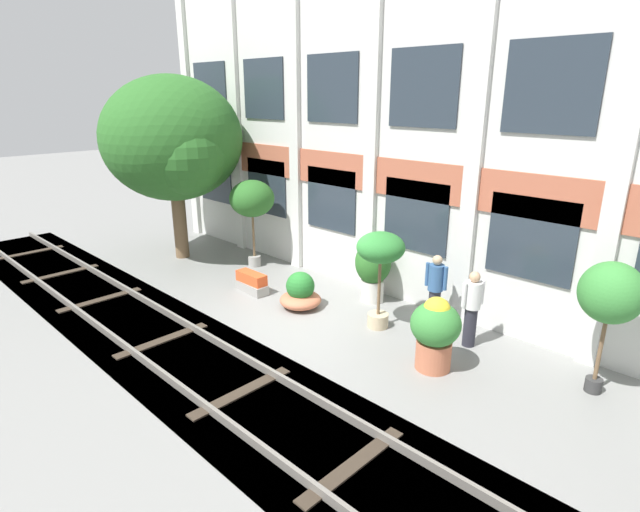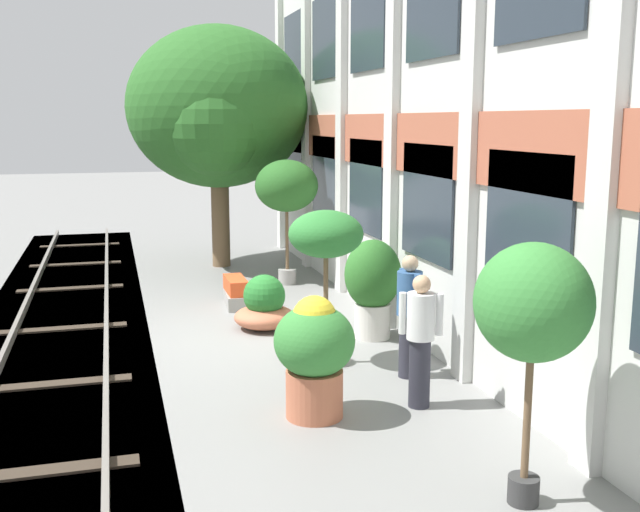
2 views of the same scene
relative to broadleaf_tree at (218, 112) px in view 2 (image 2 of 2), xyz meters
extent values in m
plane|color=gray|center=(6.05, -0.58, -3.62)|extent=(80.00, 80.00, 0.00)
cube|color=silver|center=(6.05, 2.28, 0.85)|extent=(16.54, 0.50, 8.94)
cube|color=#AD5B42|center=(6.05, 2.01, -0.52)|extent=(16.54, 0.06, 0.90)
cube|color=silver|center=(-2.21, 1.97, 0.85)|extent=(0.36, 0.16, 8.94)
cube|color=silver|center=(0.54, 1.97, 0.85)|extent=(0.36, 0.16, 8.94)
cube|color=silver|center=(3.30, 1.97, 0.85)|extent=(0.36, 0.16, 8.94)
cube|color=silver|center=(6.05, 1.97, 0.85)|extent=(0.36, 0.16, 8.94)
cube|color=silver|center=(8.81, 1.97, 0.85)|extent=(0.36, 0.16, 8.94)
cube|color=silver|center=(11.57, 1.97, 0.85)|extent=(0.36, 0.16, 8.94)
cube|color=#28333D|center=(-0.84, 2.00, -1.37)|extent=(1.76, 0.04, 1.70)
cube|color=#28333D|center=(1.92, 2.00, -1.37)|extent=(1.76, 0.04, 1.70)
cube|color=#28333D|center=(4.68, 2.00, -1.37)|extent=(1.76, 0.04, 1.70)
cube|color=#28333D|center=(7.43, 2.00, -1.37)|extent=(1.76, 0.04, 1.70)
cube|color=#28333D|center=(10.19, 2.00, -1.37)|extent=(1.76, 0.04, 1.70)
cube|color=#28333D|center=(-0.84, 2.00, 1.53)|extent=(1.76, 0.04, 1.70)
cube|color=#28333D|center=(1.92, 2.00, 1.53)|extent=(1.76, 0.04, 1.70)
cube|color=#28333D|center=(4.68, 2.00, 1.53)|extent=(1.76, 0.04, 1.70)
cube|color=#5B5449|center=(6.05, -3.37, -3.76)|extent=(24.54, 2.80, 0.28)
cube|color=slate|center=(6.05, -4.09, -3.54)|extent=(24.54, 0.07, 0.15)
cube|color=slate|center=(6.05, -2.65, -3.54)|extent=(24.54, 0.07, 0.15)
cube|color=#382D23|center=(-3.94, -3.37, -3.60)|extent=(0.24, 2.10, 0.03)
cube|color=#382D23|center=(-1.08, -3.37, -3.60)|extent=(0.24, 2.10, 0.03)
cube|color=#382D23|center=(1.67, -3.37, -3.60)|extent=(0.24, 2.10, 0.03)
cube|color=#382D23|center=(4.81, -3.37, -3.60)|extent=(0.24, 2.10, 0.03)
cube|color=#382D23|center=(7.58, -3.37, -3.60)|extent=(0.24, 2.10, 0.03)
cube|color=#382D23|center=(10.18, -3.37, -3.60)|extent=(0.24, 2.10, 0.03)
cylinder|color=brown|center=(0.00, 0.00, -2.26)|extent=(0.43, 0.43, 2.71)
ellipsoid|color=#286023|center=(0.00, 0.00, 0.11)|extent=(4.18, 4.18, 3.70)
sphere|color=#286023|center=(-1.05, 0.20, -0.26)|extent=(2.30, 2.30, 2.30)
sphere|color=#286023|center=(1.05, -0.20, -0.26)|extent=(2.30, 2.30, 2.30)
cylinder|color=tan|center=(7.66, 0.39, -3.46)|extent=(0.47, 0.47, 0.31)
cylinder|color=brown|center=(7.66, 0.39, -2.59)|extent=(0.07, 0.07, 1.43)
ellipsoid|color=#2D7A33|center=(7.66, 0.39, -1.74)|extent=(1.05, 1.05, 0.67)
cylinder|color=#333333|center=(11.99, 1.02, -3.49)|extent=(0.29, 0.29, 0.25)
cylinder|color=brown|center=(11.99, 1.02, -2.65)|extent=(0.07, 0.07, 1.42)
ellipsoid|color=#388438|center=(11.99, 1.02, -1.73)|extent=(1.03, 1.03, 1.05)
ellipsoid|color=#B76647|center=(5.63, -0.09, -3.43)|extent=(1.03, 1.03, 0.39)
sphere|color=#236B28|center=(5.63, -0.09, -3.06)|extent=(0.70, 0.70, 0.70)
cylinder|color=gray|center=(2.38, 1.06, -3.46)|extent=(0.38, 0.38, 0.32)
cylinder|color=brown|center=(2.38, 1.06, -2.52)|extent=(0.07, 0.07, 1.56)
ellipsoid|color=#286023|center=(2.38, 1.06, -1.53)|extent=(1.32, 1.32, 1.08)
cylinder|color=#B76647|center=(9.53, -0.28, -3.34)|extent=(0.67, 0.67, 0.57)
ellipsoid|color=#388438|center=(9.53, -0.28, -2.69)|extent=(0.95, 0.95, 0.85)
sphere|color=yellow|center=(9.53, -0.28, -2.42)|extent=(0.52, 0.52, 0.52)
cylinder|color=beige|center=(6.64, 1.46, -3.34)|extent=(0.58, 0.58, 0.56)
ellipsoid|color=#286023|center=(6.64, 1.46, -2.58)|extent=(0.90, 0.90, 1.11)
cube|color=gray|center=(3.98, -0.30, -3.49)|extent=(1.05, 0.44, 0.26)
cube|color=#E04C23|center=(3.98, -0.30, -3.22)|extent=(0.92, 0.34, 0.28)
cylinder|color=#282833|center=(9.56, 1.03, -3.19)|extent=(0.26, 0.26, 0.86)
cylinder|color=silver|center=(9.56, 1.03, -2.48)|extent=(0.34, 0.34, 0.56)
sphere|color=tan|center=(9.56, 1.03, -2.09)|extent=(0.22, 0.22, 0.22)
cylinder|color=silver|center=(9.47, 0.83, -2.45)|extent=(0.09, 0.09, 0.51)
cylinder|color=silver|center=(9.66, 1.23, -2.45)|extent=(0.09, 0.09, 0.51)
cylinder|color=#282833|center=(8.53, 1.31, -3.18)|extent=(0.26, 0.26, 0.87)
cylinder|color=#33598C|center=(8.53, 1.31, -2.45)|extent=(0.34, 0.34, 0.59)
sphere|color=tan|center=(8.53, 1.31, -2.05)|extent=(0.22, 0.22, 0.22)
cylinder|color=#33598C|center=(8.31, 1.29, -2.42)|extent=(0.09, 0.09, 0.53)
cylinder|color=#33598C|center=(8.75, 1.32, -2.42)|extent=(0.09, 0.09, 0.53)
camera|label=1|loc=(13.90, -7.84, 1.42)|focal=28.00mm
camera|label=2|loc=(17.58, -2.47, -0.17)|focal=42.00mm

